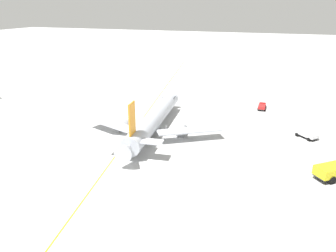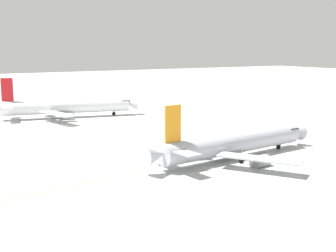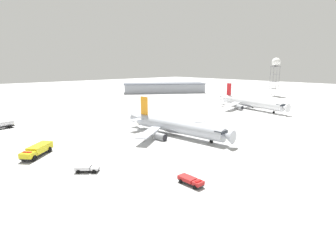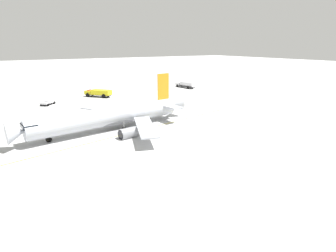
{
  "view_description": "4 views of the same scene",
  "coord_description": "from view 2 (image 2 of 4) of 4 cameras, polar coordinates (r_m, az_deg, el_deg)",
  "views": [
    {
      "loc": [
        20.96,
        -65.19,
        27.72
      ],
      "look_at": [
        -2.03,
        -0.41,
        2.09
      ],
      "focal_mm": 34.79,
      "sensor_mm": 36.0,
      "label": 1
    },
    {
      "loc": [
        57.48,
        -51.31,
        20.43
      ],
      "look_at": [
        -21.76,
        -4.46,
        4.09
      ],
      "focal_mm": 48.03,
      "sensor_mm": 36.0,
      "label": 2
    },
    {
      "loc": [
        50.31,
        57.11,
        21.5
      ],
      "look_at": [
        -2.64,
        -0.09,
        3.51
      ],
      "focal_mm": 28.38,
      "sensor_mm": 36.0,
      "label": 3
    },
    {
      "loc": [
        -58.54,
        18.18,
        17.53
      ],
      "look_at": [
        -21.76,
        -4.46,
        4.2
      ],
      "focal_mm": 28.24,
      "sensor_mm": 36.0,
      "label": 4
    }
  ],
  "objects": [
    {
      "name": "taxiway_centreline",
      "position": [
        91.31,
        8.44,
        -2.97
      ],
      "size": [
        32.89,
        182.38,
        0.01
      ],
      "rotation": [
        0.0,
        0.0,
        1.75
      ],
      "color": "yellow",
      "rests_on": "ground_plane"
    },
    {
      "name": "airliner_main",
      "position": [
        83.41,
        8.24,
        -2.29
      ],
      "size": [
        31.65,
        39.08,
        11.29
      ],
      "rotation": [
        0.0,
        0.0,
        1.68
      ],
      "color": "#B2B7C1",
      "rests_on": "ground_plane"
    },
    {
      "name": "ground_plane",
      "position": [
        79.71,
        10.82,
        -4.97
      ],
      "size": [
        600.0,
        600.0,
        0.0
      ],
      "primitive_type": "plane",
      "color": "#B2B2B2"
    },
    {
      "name": "safety_cone_near",
      "position": [
        96.98,
        -20.57,
        -2.58
      ],
      "size": [
        0.36,
        0.36,
        0.55
      ],
      "color": "orange",
      "rests_on": "ground_plane"
    },
    {
      "name": "airliner_secondary",
      "position": [
        133.58,
        -12.95,
        2.37
      ],
      "size": [
        31.75,
        42.34,
        11.84
      ],
      "rotation": [
        0.0,
        0.0,
        1.35
      ],
      "color": "white",
      "rests_on": "ground_plane"
    }
  ]
}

